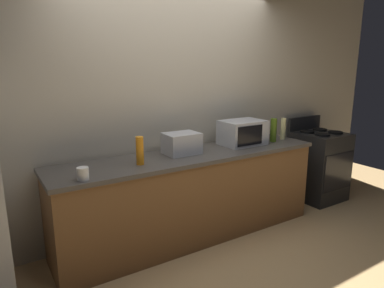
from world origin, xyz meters
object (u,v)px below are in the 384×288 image
at_px(microwave, 242,133).
at_px(stove_range, 318,165).
at_px(bottle_vinegar, 283,129).
at_px(bottle_olive_oil, 273,130).
at_px(bottle_dish_soap, 140,151).
at_px(mug_white, 83,174).
at_px(toaster_oven, 182,143).

bearing_deg(microwave, stove_range, -2.11).
xyz_separation_m(stove_range, bottle_vinegar, (-0.72, -0.01, 0.57)).
bearing_deg(bottle_vinegar, microwave, 174.58).
bearing_deg(stove_range, bottle_olive_oil, -177.87).
height_order(bottle_vinegar, bottle_dish_soap, bottle_vinegar).
bearing_deg(bottle_dish_soap, bottle_vinegar, 1.90).
bearing_deg(bottle_olive_oil, mug_white, -175.15).
bearing_deg(stove_range, bottle_dish_soap, -178.47).
bearing_deg(bottle_dish_soap, stove_range, 1.53).
bearing_deg(bottle_olive_oil, bottle_dish_soap, -178.80).
relative_size(stove_range, toaster_oven, 3.18).
height_order(toaster_oven, bottle_vinegar, bottle_vinegar).
distance_m(toaster_oven, mug_white, 1.10).
distance_m(bottle_olive_oil, bottle_dish_soap, 1.68).
height_order(toaster_oven, bottle_olive_oil, bottle_olive_oil).
xyz_separation_m(bottle_vinegar, bottle_dish_soap, (-1.87, -0.06, -0.00)).
distance_m(microwave, bottle_vinegar, 0.58).
xyz_separation_m(microwave, mug_white, (-1.84, -0.27, -0.08)).
bearing_deg(bottle_dish_soap, microwave, 5.20).
xyz_separation_m(stove_range, toaster_oven, (-2.08, 0.06, 0.54)).
bearing_deg(bottle_vinegar, toaster_oven, 177.16).
relative_size(bottle_olive_oil, bottle_dish_soap, 1.07).
xyz_separation_m(toaster_oven, bottle_vinegar, (1.36, -0.07, 0.02)).
relative_size(stove_range, microwave, 2.25).
bearing_deg(bottle_vinegar, mug_white, -174.89).
distance_m(stove_range, bottle_olive_oil, 1.08).
bearing_deg(toaster_oven, stove_range, -1.66).
bearing_deg(mug_white, toaster_oven, 15.01).
relative_size(bottle_vinegar, bottle_dish_soap, 1.01).
relative_size(stove_range, bottle_dish_soap, 4.25).
distance_m(microwave, bottle_dish_soap, 1.29).
height_order(bottle_olive_oil, mug_white, bottle_olive_oil).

